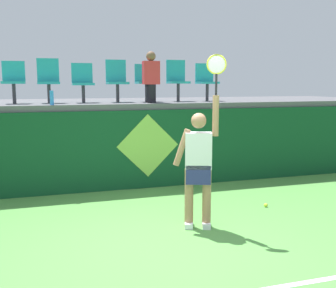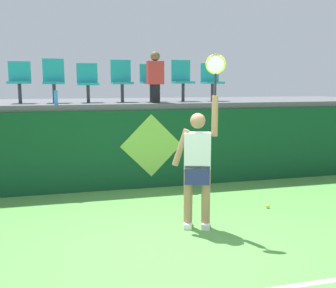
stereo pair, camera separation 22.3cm
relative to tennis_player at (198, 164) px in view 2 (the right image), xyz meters
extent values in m
plane|color=#519342|center=(-0.62, -0.57, -0.96)|extent=(40.00, 40.00, 0.00)
cube|color=#0F4223|center=(-0.62, 2.49, -0.17)|extent=(13.24, 0.20, 1.58)
cube|color=#56565B|center=(-0.62, 4.04, 0.68)|extent=(13.24, 3.20, 0.12)
cube|color=white|center=(-0.13, 0.04, -0.92)|extent=(0.20, 0.29, 0.08)
cube|color=white|center=(0.12, -0.04, -0.92)|extent=(0.20, 0.29, 0.08)
cylinder|color=#A87A56|center=(-0.13, 0.04, -0.52)|extent=(0.13, 0.13, 0.89)
cylinder|color=#A87A56|center=(0.12, -0.04, -0.52)|extent=(0.13, 0.13, 0.89)
cube|color=navy|center=(-0.01, 0.00, -0.15)|extent=(0.41, 0.33, 0.28)
cube|color=white|center=(-0.01, 0.00, 0.19)|extent=(0.43, 0.33, 0.53)
sphere|color=#A87A56|center=(-0.01, 0.00, 0.62)|extent=(0.22, 0.22, 0.22)
cylinder|color=#A87A56|center=(-0.23, 0.08, 0.23)|extent=(0.27, 0.17, 0.55)
cylinder|color=#A87A56|center=(0.22, -0.08, 0.69)|extent=(0.09, 0.09, 0.58)
cylinder|color=black|center=(0.22, -0.08, 1.13)|extent=(0.03, 0.03, 0.30)
torus|color=gold|center=(0.22, -0.08, 1.41)|extent=(0.27, 0.11, 0.28)
ellipsoid|color=silver|center=(0.22, -0.08, 1.41)|extent=(0.23, 0.09, 0.24)
sphere|color=#D1E533|center=(1.47, 0.56, -0.93)|extent=(0.07, 0.07, 0.07)
cylinder|color=#338CE5|center=(-1.98, 2.54, 0.88)|extent=(0.07, 0.07, 0.27)
cylinder|color=#38383D|center=(-2.68, 3.29, 0.94)|extent=(0.07, 0.07, 0.40)
cube|color=teal|center=(-2.68, 3.29, 1.16)|extent=(0.44, 0.42, 0.05)
cube|color=teal|center=(-2.68, 3.48, 1.39)|extent=(0.44, 0.04, 0.41)
cylinder|color=#38383D|center=(-2.01, 3.29, 0.94)|extent=(0.07, 0.07, 0.39)
cube|color=teal|center=(-2.01, 3.29, 1.16)|extent=(0.44, 0.42, 0.05)
cube|color=teal|center=(-2.01, 3.48, 1.42)|extent=(0.44, 0.04, 0.48)
cylinder|color=#38383D|center=(-1.32, 3.29, 0.93)|extent=(0.07, 0.07, 0.36)
cube|color=teal|center=(-1.32, 3.29, 1.13)|extent=(0.44, 0.42, 0.05)
cube|color=teal|center=(-1.32, 3.48, 1.36)|extent=(0.44, 0.04, 0.42)
cylinder|color=#38383D|center=(-0.60, 3.29, 0.94)|extent=(0.07, 0.07, 0.38)
cube|color=teal|center=(-0.60, 3.29, 1.15)|extent=(0.44, 0.42, 0.05)
cube|color=teal|center=(-0.60, 3.48, 1.42)|extent=(0.44, 0.04, 0.48)
cylinder|color=#38383D|center=(0.04, 3.29, 0.94)|extent=(0.07, 0.07, 0.40)
cube|color=teal|center=(0.04, 3.29, 1.16)|extent=(0.44, 0.42, 0.05)
cube|color=teal|center=(0.04, 3.48, 1.38)|extent=(0.44, 0.04, 0.38)
cylinder|color=#38383D|center=(0.77, 3.29, 0.94)|extent=(0.07, 0.07, 0.40)
cube|color=teal|center=(0.77, 3.29, 1.17)|extent=(0.44, 0.42, 0.05)
cube|color=teal|center=(0.77, 3.48, 1.43)|extent=(0.44, 0.04, 0.48)
cylinder|color=#38383D|center=(1.48, 3.29, 0.94)|extent=(0.07, 0.07, 0.39)
cube|color=teal|center=(1.48, 3.29, 1.16)|extent=(0.44, 0.42, 0.05)
cube|color=teal|center=(1.48, 3.48, 1.39)|extent=(0.44, 0.04, 0.42)
cylinder|color=black|center=(0.04, 2.89, 0.93)|extent=(0.20, 0.20, 0.38)
cube|color=red|center=(0.04, 2.89, 1.37)|extent=(0.34, 0.20, 0.48)
sphere|color=brown|center=(0.04, 2.89, 1.71)|extent=(0.20, 0.20, 0.20)
cube|color=#0F4223|center=(-0.16, 2.38, -0.96)|extent=(0.90, 0.01, 0.00)
plane|color=#8CC64C|center=(-0.16, 2.38, -0.09)|extent=(1.27, 0.00, 1.27)
camera|label=1|loc=(-2.09, -5.32, 1.16)|focal=42.82mm
camera|label=2|loc=(-1.87, -5.38, 1.16)|focal=42.82mm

